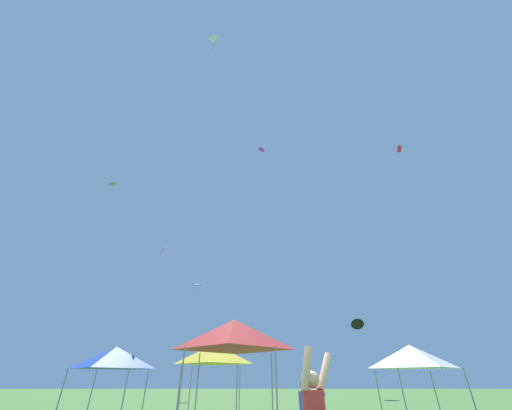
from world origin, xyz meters
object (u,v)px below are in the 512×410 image
Objects in this scene: canopy_tent_yellow at (215,354)px; kite_black_delta at (358,324)px; kite_pink_delta at (164,249)px; kite_green_delta at (113,184)px; kite_magenta_box at (262,150)px; kite_blue_delta at (198,285)px; kite_white_diamond at (213,38)px; kite_red_box at (400,149)px; canopy_tent_blue at (115,358)px; canopy_tent_red at (235,334)px; canopy_tent_white at (413,356)px.

canopy_tent_yellow is 2.16× the size of kite_black_delta.
kite_green_delta is at bearing 143.66° from kite_pink_delta.
kite_blue_delta is at bearing 117.35° from kite_magenta_box.
canopy_tent_yellow is 2.26× the size of kite_white_diamond.
canopy_tent_yellow is 25.50m from kite_red_box.
kite_red_box is at bearing 20.52° from canopy_tent_blue.
kite_magenta_box is at bearing 78.45° from canopy_tent_red.
kite_magenta_box is at bearing 54.25° from kite_white_diamond.
kite_blue_delta reaches higher than canopy_tent_blue.
kite_red_box is 0.33× the size of kite_blue_delta.
kite_pink_delta reaches higher than canopy_tent_red.
kite_black_delta is at bearing 43.10° from kite_pink_delta.
canopy_tent_white is 1.94× the size of kite_white_diamond.
canopy_tent_yellow is at bearing -166.12° from kite_red_box.
kite_magenta_box is at bearing -17.51° from kite_green_delta.
canopy_tent_red is 3.85× the size of kite_green_delta.
kite_pink_delta is at bearing 178.16° from canopy_tent_yellow.
canopy_tent_blue is 2.95× the size of kite_green_delta.
kite_black_delta is at bearing 2.66° from kite_blue_delta.
kite_pink_delta is at bearing -168.98° from kite_red_box.
kite_red_box is 19.42m from kite_black_delta.
canopy_tent_red is 6.13× the size of kite_magenta_box.
kite_pink_delta is (-6.70, -1.50, -10.10)m from kite_magenta_box.
canopy_tent_white is 25.65m from kite_blue_delta.
kite_pink_delta is at bearing -36.34° from kite_green_delta.
kite_white_diamond reaches higher than kite_pink_delta.
canopy_tent_white is 26.09m from kite_white_diamond.
canopy_tent_red reaches higher than canopy_tent_blue.
canopy_tent_red is 5.64m from canopy_tent_blue.
kite_pink_delta reaches higher than canopy_tent_white.
kite_white_diamond is at bearing -12.39° from canopy_tent_blue.
kite_black_delta is at bearing 104.42° from kite_red_box.
kite_green_delta reaches higher than canopy_tent_yellow.
kite_pink_delta is (-2.53, 4.30, -17.39)m from kite_white_diamond.
kite_white_diamond is 20.57m from kite_red_box.
canopy_tent_white is 3.23× the size of kite_pink_delta.
kite_black_delta is (12.20, 21.71, 3.72)m from canopy_tent_red.
kite_magenta_box is 0.69× the size of kite_pink_delta.
kite_red_box is at bearing 10.26° from kite_magenta_box.
kite_magenta_box is 22.12m from kite_black_delta.
canopy_tent_blue is at bearing 163.34° from canopy_tent_red.
canopy_tent_blue is at bearing -159.48° from kite_red_box.
canopy_tent_blue is 3.26× the size of kite_pink_delta.
kite_pink_delta reaches higher than kite_black_delta.
kite_black_delta is (4.88, 21.10, 4.48)m from canopy_tent_white.
kite_white_diamond is at bearing -81.14° from kite_blue_delta.
kite_black_delta is (-3.18, 12.35, -14.64)m from kite_red_box.
canopy_tent_red is at bearing -148.67° from kite_red_box.
canopy_tent_yellow reaches higher than canopy_tent_white.
kite_green_delta reaches higher than canopy_tent_white.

